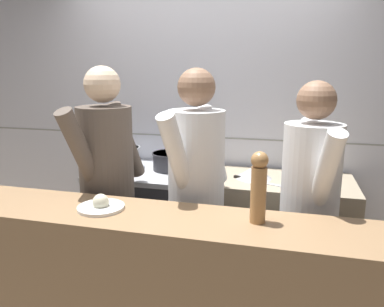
{
  "coord_description": "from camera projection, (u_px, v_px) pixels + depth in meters",
  "views": [
    {
      "loc": [
        0.73,
        -1.88,
        1.74
      ],
      "look_at": [
        0.06,
        0.67,
        1.15
      ],
      "focal_mm": 35.0,
      "sensor_mm": 36.0,
      "label": 1
    }
  ],
  "objects": [
    {
      "name": "plated_dish_main",
      "position": [
        101.0,
        205.0,
        2.03
      ],
      "size": [
        0.25,
        0.25,
        0.09
      ],
      "color": "white",
      "rests_on": "pass_counter"
    },
    {
      "name": "chefs_knife",
      "position": [
        253.0,
        180.0,
        2.85
      ],
      "size": [
        0.38,
        0.18,
        0.02
      ],
      "color": "#B7BABF",
      "rests_on": "prep_counter"
    },
    {
      "name": "sauce_pot",
      "position": [
        170.0,
        161.0,
        3.15
      ],
      "size": [
        0.31,
        0.31,
        0.15
      ],
      "color": "#2D2D33",
      "rests_on": "oven_range"
    },
    {
      "name": "chef_sous",
      "position": [
        196.0,
        192.0,
        2.4
      ],
      "size": [
        0.44,
        0.76,
        1.75
      ],
      "rotation": [
        0.0,
        0.0,
        -0.29
      ],
      "color": "black",
      "rests_on": "ground_plane"
    },
    {
      "name": "oven_range",
      "position": [
        145.0,
        220.0,
        3.27
      ],
      "size": [
        0.83,
        0.71,
        0.91
      ],
      "color": "#38383D",
      "rests_on": "ground_plane"
    },
    {
      "name": "pass_counter",
      "position": [
        179.0,
        304.0,
        2.03
      ],
      "size": [
        2.92,
        0.45,
        1.0
      ],
      "color": "#93704C",
      "rests_on": "ground_plane"
    },
    {
      "name": "pepper_mill",
      "position": [
        259.0,
        186.0,
        1.82
      ],
      "size": [
        0.09,
        0.09,
        0.36
      ],
      "color": "#AD7A47",
      "rests_on": "pass_counter"
    },
    {
      "name": "chef_line",
      "position": [
        309.0,
        206.0,
        2.25
      ],
      "size": [
        0.43,
        0.73,
        1.68
      ],
      "rotation": [
        0.0,
        0.0,
        0.29
      ],
      "color": "black",
      "rests_on": "ground_plane"
    },
    {
      "name": "prep_counter",
      "position": [
        272.0,
        234.0,
        3.0
      ],
      "size": [
        1.2,
        0.65,
        0.91
      ],
      "color": "gray",
      "rests_on": "ground_plane"
    },
    {
      "name": "stock_pot",
      "position": [
        121.0,
        157.0,
        3.22
      ],
      "size": [
        0.32,
        0.32,
        0.18
      ],
      "color": "#B7BABF",
      "rests_on": "oven_range"
    },
    {
      "name": "mixing_bowl_steel",
      "position": [
        254.0,
        172.0,
        2.93
      ],
      "size": [
        0.28,
        0.28,
        0.09
      ],
      "color": "#B7BABF",
      "rests_on": "prep_counter"
    },
    {
      "name": "wall_back_tiled",
      "position": [
        206.0,
        120.0,
        3.35
      ],
      "size": [
        8.0,
        0.06,
        2.6
      ],
      "color": "silver",
      "rests_on": "ground_plane"
    },
    {
      "name": "chef_head_cook",
      "position": [
        107.0,
        185.0,
        2.52
      ],
      "size": [
        0.44,
        0.77,
        1.77
      ],
      "rotation": [
        0.0,
        0.0,
        -0.26
      ],
      "color": "black",
      "rests_on": "ground_plane"
    }
  ]
}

